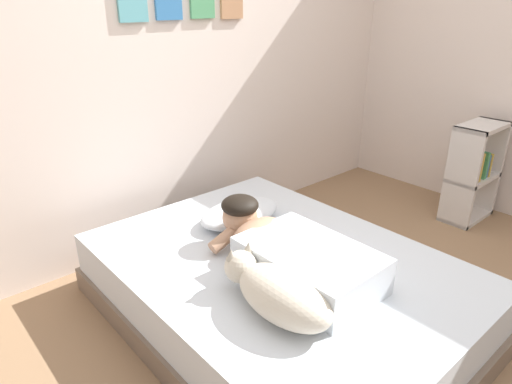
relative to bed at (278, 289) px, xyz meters
name	(u,v)px	position (x,y,z in m)	size (l,w,h in m)	color
ground_plane	(386,342)	(0.27, -0.50, -0.18)	(11.92, 11.92, 0.00)	#8C6B4C
back_wall	(184,54)	(0.27, 1.20, 1.07)	(3.96, 0.12, 2.50)	silver
bed	(278,289)	(0.00, 0.00, 0.00)	(1.42, 1.94, 0.36)	#726051
pillow	(240,213)	(0.12, 0.46, 0.24)	(0.52, 0.32, 0.11)	silver
person_lying	(288,250)	(-0.03, -0.09, 0.29)	(0.43, 0.92, 0.27)	silver
dog	(278,292)	(-0.30, -0.30, 0.29)	(0.26, 0.57, 0.21)	beige
coffee_cup	(250,221)	(0.12, 0.37, 0.22)	(0.12, 0.09, 0.07)	white
cell_phone	(341,297)	(-0.02, -0.42, 0.19)	(0.07, 0.14, 0.01)	black
bookshelf	(473,171)	(1.94, -0.10, 0.21)	(0.45, 0.24, 0.75)	silver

